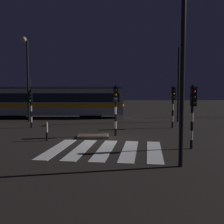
{
  "coord_description": "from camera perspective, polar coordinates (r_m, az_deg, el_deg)",
  "views": [
    {
      "loc": [
        0.17,
        -16.2,
        2.98
      ],
      "look_at": [
        0.43,
        2.99,
        1.4
      ],
      "focal_mm": 43.88,
      "sensor_mm": 36.0,
      "label": 1
    }
  ],
  "objects": [
    {
      "name": "crosswalk_zebra",
      "position": [
        13.63,
        -1.49,
        -7.88
      ],
      "size": [
        6.15,
        5.5,
        0.02
      ],
      "color": "silver",
      "rests_on": "ground"
    },
    {
      "name": "traffic_light_median_centre",
      "position": [
        17.46,
        0.77,
        1.97
      ],
      "size": [
        0.36,
        0.42,
        3.25
      ],
      "color": "black",
      "rests_on": "ground"
    },
    {
      "name": "street_lamp_near_kerb",
      "position": [
        10.7,
        14.96,
        15.45
      ],
      "size": [
        0.44,
        1.21,
        8.01
      ],
      "color": "black",
      "rests_on": "ground"
    },
    {
      "name": "bollard_island_edge",
      "position": [
        16.39,
        -13.43,
        -3.92
      ],
      "size": [
        0.12,
        0.12,
        1.11
      ],
      "color": "black",
      "rests_on": "ground"
    },
    {
      "name": "tram",
      "position": [
        29.48,
        -12.43,
        2.2
      ],
      "size": [
        15.08,
        2.58,
        4.15
      ],
      "color": "#B2BCC1",
      "rests_on": "ground"
    },
    {
      "name": "ground_plane",
      "position": [
        16.47,
        -1.37,
        -5.72
      ],
      "size": [
        120.0,
        120.0,
        0.0
      ],
      "primitive_type": "plane",
      "color": "black"
    },
    {
      "name": "rail_far",
      "position": [
        29.72,
        -1.11,
        -1.02
      ],
      "size": [
        80.0,
        0.12,
        0.03
      ],
      "primitive_type": "cube",
      "color": "#59595E",
      "rests_on": "ground"
    },
    {
      "name": "traffic_island",
      "position": [
        17.08,
        -3.87,
        -5.05
      ],
      "size": [
        1.88,
        1.19,
        0.18
      ],
      "color": "slate",
      "rests_on": "ground"
    },
    {
      "name": "traffic_light_corner_far_right",
      "position": [
        21.61,
        12.61,
        2.38
      ],
      "size": [
        0.36,
        0.42,
        3.25
      ],
      "color": "black",
      "rests_on": "ground"
    },
    {
      "name": "street_lamp_trackside_left",
      "position": [
        26.12,
        -17.3,
        8.39
      ],
      "size": [
        0.44,
        1.21,
        7.55
      ],
      "color": "black",
      "rests_on": "ground"
    },
    {
      "name": "traffic_light_corner_far_left",
      "position": [
        22.01,
        -16.62,
        1.9
      ],
      "size": [
        0.36,
        0.42,
        3.0
      ],
      "color": "black",
      "rests_on": "ground"
    },
    {
      "name": "rail_near",
      "position": [
        28.29,
        -1.12,
        -1.31
      ],
      "size": [
        80.0,
        0.12,
        0.03
      ],
      "primitive_type": "cube",
      "color": "#59595E",
      "rests_on": "ground"
    },
    {
      "name": "traffic_light_corner_near_right",
      "position": [
        14.11,
        16.48,
        0.99
      ],
      "size": [
        0.36,
        0.42,
        3.2
      ],
      "color": "black",
      "rests_on": "ground"
    },
    {
      "name": "street_lamp_trackside_right",
      "position": [
        25.82,
        13.85,
        7.65
      ],
      "size": [
        0.44,
        1.21,
        6.84
      ],
      "color": "black",
      "rests_on": "ground"
    }
  ]
}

